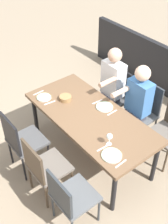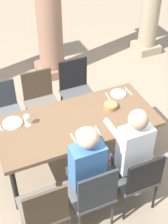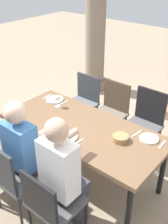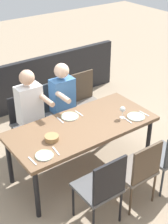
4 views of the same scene
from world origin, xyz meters
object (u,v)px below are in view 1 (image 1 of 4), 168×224
(plate_1, at_px, (105,107))
(bread_basket, at_px, (65,98))
(chair_east_south, at_px, (118,93))
(plate_2, at_px, (44,97))
(chair_mid_north, at_px, (43,166))
(chair_west_north, at_px, (70,197))
(wine_glass_0, at_px, (109,137))
(dining_table, at_px, (90,119))
(plate_0, at_px, (112,155))
(chair_east_north, at_px, (21,140))
(diner_woman_green, at_px, (135,105))
(chair_mid_south, at_px, (143,109))
(diner_man_white, at_px, (110,87))

(plate_1, height_order, bread_basket, bread_basket)
(chair_east_south, distance_m, plate_2, 1.21)
(bread_basket, bearing_deg, chair_east_south, -97.73)
(chair_mid_north, height_order, bread_basket, chair_mid_north)
(chair_west_north, bearing_deg, chair_mid_north, 0.34)
(wine_glass_0, xyz_separation_m, plate_2, (1.24, 0.11, -0.11))
(dining_table, height_order, plate_0, plate_0)
(chair_east_north, relative_size, bread_basket, 5.57)
(bread_basket, bearing_deg, diner_woman_green, -132.08)
(plate_0, xyz_separation_m, bread_basket, (1.17, -0.20, 0.02))
(plate_0, relative_size, bread_basket, 1.39)
(bread_basket, bearing_deg, wine_glass_0, 174.41)
(bread_basket, bearing_deg, plate_0, 170.35)
(chair_east_south, bearing_deg, chair_mid_north, 107.24)
(wine_glass_0, relative_size, bread_basket, 0.95)
(wine_glass_0, bearing_deg, chair_mid_south, -70.51)
(chair_west_north, relative_size, diner_woman_green, 0.67)
(chair_mid_south, bearing_deg, plate_1, 72.66)
(chair_mid_south, distance_m, diner_woman_green, 0.26)
(dining_table, relative_size, chair_east_south, 2.20)
(dining_table, bearing_deg, chair_west_north, 129.14)
(bread_basket, bearing_deg, chair_mid_north, 129.32)
(plate_2, bearing_deg, diner_woman_green, -133.12)
(chair_mid_south, bearing_deg, diner_man_white, 20.32)
(wine_glass_0, xyz_separation_m, bread_basket, (1.02, -0.10, -0.09))
(chair_mid_north, relative_size, wine_glass_0, 5.56)
(chair_east_north, height_order, wine_glass_0, chair_east_north)
(chair_mid_north, distance_m, chair_mid_south, 1.72)
(diner_woman_green, bearing_deg, diner_man_white, -0.15)
(diner_man_white, distance_m, plate_0, 1.40)
(chair_mid_north, bearing_deg, plate_2, -33.69)
(dining_table, xyz_separation_m, chair_west_north, (-0.70, 0.86, -0.18))
(chair_mid_south, height_order, diner_woman_green, diner_woman_green)
(diner_man_white, bearing_deg, dining_table, 117.80)
(wine_glass_0, distance_m, plate_1, 0.70)
(plate_0, distance_m, plate_1, 0.87)
(chair_east_south, bearing_deg, plate_0, 133.30)
(chair_mid_north, distance_m, diner_woman_green, 1.53)
(diner_woman_green, bearing_deg, plate_1, 65.45)
(chair_west_north, bearing_deg, dining_table, -50.86)
(wine_glass_0, bearing_deg, diner_woman_green, -66.13)
(chair_mid_south, xyz_separation_m, bread_basket, (0.66, 0.92, 0.25))
(chair_mid_south, xyz_separation_m, plate_1, (0.19, 0.60, 0.23))
(dining_table, bearing_deg, diner_woman_green, -104.72)
(dining_table, xyz_separation_m, chair_east_north, (0.35, 0.86, -0.13))
(dining_table, distance_m, plate_2, 0.76)
(chair_mid_south, relative_size, plate_2, 4.48)
(chair_west_north, xyz_separation_m, chair_east_north, (1.05, 0.01, 0.04))
(dining_table, distance_m, chair_mid_north, 0.89)
(chair_west_north, bearing_deg, plate_0, -89.80)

